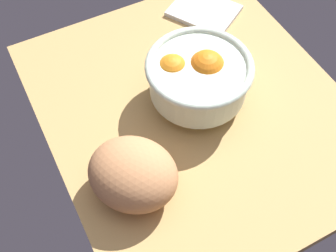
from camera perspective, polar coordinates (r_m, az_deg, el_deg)
The scene contains 4 objects.
ground_plane at distance 89.96cm, azimuth 3.54°, elevation 2.17°, with size 69.00×60.00×3.00cm, color tan.
fruit_bowl at distance 84.56cm, azimuth 3.98°, elevation 6.63°, with size 21.01×21.01×11.93cm.
bread_loaf at distance 74.05cm, azimuth -4.68°, elevation -6.39°, with size 15.93×13.73×11.03cm, color tan.
napkin_folded at distance 108.08cm, azimuth 4.82°, elevation 15.07°, with size 15.27×12.12×1.10cm, color silver.
Camera 1 is at (-44.63, 29.44, 70.85)cm, focal length 45.74 mm.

